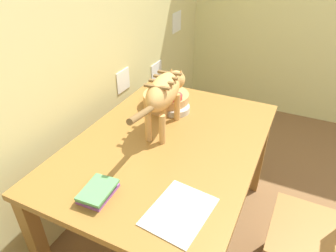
{
  "coord_description": "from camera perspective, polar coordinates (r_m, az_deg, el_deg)",
  "views": [
    {
      "loc": [
        -1.27,
        0.68,
        1.69
      ],
      "look_at": [
        -0.02,
        1.28,
        0.82
      ],
      "focal_mm": 32.3,
      "sensor_mm": 36.0,
      "label": 1
    }
  ],
  "objects": [
    {
      "name": "wall_rear",
      "position": [
        1.85,
        -19.67,
        16.58
      ],
      "size": [
        4.57,
        0.11,
        2.5
      ],
      "color": "#DAD087",
      "rests_on": "ground_plane"
    },
    {
      "name": "dining_table",
      "position": [
        1.74,
        0.0,
        -5.08
      ],
      "size": [
        1.38,
        0.98,
        0.72
      ],
      "color": "olive",
      "rests_on": "ground_plane"
    },
    {
      "name": "cat",
      "position": [
        1.7,
        -0.62,
        6.49
      ],
      "size": [
        0.71,
        0.19,
        0.33
      ],
      "rotation": [
        0.0,
        0.0,
        -1.46
      ],
      "color": "tan",
      "rests_on": "dining_table"
    },
    {
      "name": "saucer_bowl",
      "position": [
        1.97,
        1.44,
        3.31
      ],
      "size": [
        0.18,
        0.18,
        0.04
      ],
      "primitive_type": "cylinder",
      "color": "#BBB4A5",
      "rests_on": "dining_table"
    },
    {
      "name": "coffee_mug",
      "position": [
        1.94,
        1.51,
        4.9
      ],
      "size": [
        0.13,
        0.08,
        0.08
      ],
      "color": "red",
      "rests_on": "saucer_bowl"
    },
    {
      "name": "magazine",
      "position": [
        1.3,
        2.2,
        -15.82
      ],
      "size": [
        0.32,
        0.26,
        0.01
      ],
      "primitive_type": "cube",
      "rotation": [
        0.0,
        0.0,
        -0.11
      ],
      "color": "silver",
      "rests_on": "dining_table"
    },
    {
      "name": "book_stack",
      "position": [
        1.39,
        -13.08,
        -11.84
      ],
      "size": [
        0.19,
        0.14,
        0.05
      ],
      "color": "#8D4A9D",
      "rests_on": "dining_table"
    },
    {
      "name": "wicker_basket",
      "position": [
        2.02,
        -0.36,
        5.02
      ],
      "size": [
        0.3,
        0.3,
        0.09
      ],
      "color": "tan",
      "rests_on": "dining_table"
    },
    {
      "name": "wooden_chair_near",
      "position": [
        1.73,
        27.47,
        -18.0
      ],
      "size": [
        0.43,
        0.43,
        0.94
      ],
      "rotation": [
        0.0,
        0.0,
        -0.02
      ],
      "color": "olive",
      "rests_on": "ground_plane"
    }
  ]
}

